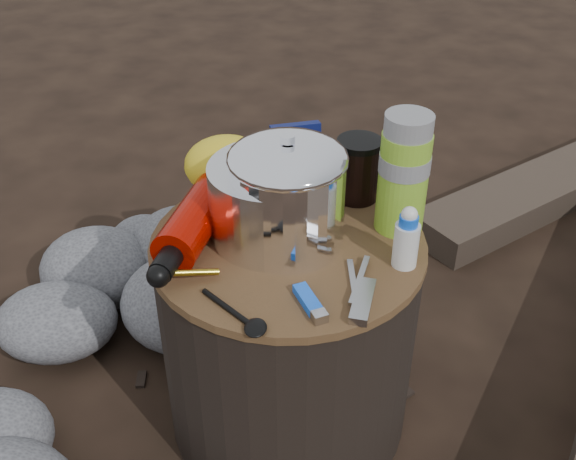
# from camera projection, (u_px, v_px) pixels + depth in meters

# --- Properties ---
(ground) EXTENTS (60.00, 60.00, 0.00)m
(ground) POSITION_uv_depth(u_px,v_px,m) (288.00, 411.00, 1.50)
(ground) COLOR black
(ground) RESTS_ON ground
(stump) EXTENTS (0.49, 0.49, 0.46)m
(stump) POSITION_uv_depth(u_px,v_px,m) (288.00, 334.00, 1.37)
(stump) COLOR black
(stump) RESTS_ON ground
(rock_ring) EXTENTS (0.48, 1.05, 0.21)m
(rock_ring) POSITION_uv_depth(u_px,v_px,m) (105.00, 356.00, 1.49)
(rock_ring) COLOR #595A5F
(rock_ring) RESTS_ON ground
(log_small) EXTENTS (0.96, 0.83, 0.09)m
(log_small) POSITION_uv_depth(u_px,v_px,m) (553.00, 185.00, 2.19)
(log_small) COLOR #392E25
(log_small) RESTS_ON ground
(foil_windscreen) EXTENTS (0.23, 0.23, 0.14)m
(foil_windscreen) POSITION_uv_depth(u_px,v_px,m) (274.00, 201.00, 1.22)
(foil_windscreen) COLOR white
(foil_windscreen) RESTS_ON stump
(camping_pot) EXTENTS (0.20, 0.20, 0.20)m
(camping_pot) POSITION_uv_depth(u_px,v_px,m) (288.00, 194.00, 1.18)
(camping_pot) COLOR white
(camping_pot) RESTS_ON stump
(fuel_bottle) EXTENTS (0.14, 0.34, 0.08)m
(fuel_bottle) POSITION_uv_depth(u_px,v_px,m) (199.00, 215.00, 1.24)
(fuel_bottle) COLOR #A30A00
(fuel_bottle) RESTS_ON stump
(thermos) EXTENTS (0.09, 0.09, 0.22)m
(thermos) POSITION_uv_depth(u_px,v_px,m) (403.00, 174.00, 1.22)
(thermos) COLOR #86BE2C
(thermos) RESTS_ON stump
(travel_mug) EXTENTS (0.08, 0.08, 0.12)m
(travel_mug) POSITION_uv_depth(u_px,v_px,m) (358.00, 170.00, 1.33)
(travel_mug) COLOR black
(travel_mug) RESTS_ON stump
(stuff_sack) EXTENTS (0.17, 0.14, 0.12)m
(stuff_sack) POSITION_uv_depth(u_px,v_px,m) (228.00, 166.00, 1.35)
(stuff_sack) COLOR yellow
(stuff_sack) RESTS_ON stump
(food_pouch) EXTENTS (0.10, 0.05, 0.13)m
(food_pouch) POSITION_uv_depth(u_px,v_px,m) (296.00, 155.00, 1.37)
(food_pouch) COLOR #0B134E
(food_pouch) RESTS_ON stump
(lighter) EXTENTS (0.06, 0.09, 0.02)m
(lighter) POSITION_uv_depth(u_px,v_px,m) (308.00, 299.00, 1.10)
(lighter) COLOR blue
(lighter) RESTS_ON stump
(multitool) EXTENTS (0.05, 0.11, 0.01)m
(multitool) POSITION_uv_depth(u_px,v_px,m) (363.00, 301.00, 1.09)
(multitool) COLOR #ACACB1
(multitool) RESTS_ON stump
(pot_grabber) EXTENTS (0.04, 0.13, 0.01)m
(pot_grabber) POSITION_uv_depth(u_px,v_px,m) (353.00, 283.00, 1.13)
(pot_grabber) COLOR #ACACB1
(pot_grabber) RESTS_ON stump
(spork) EXTENTS (0.12, 0.11, 0.01)m
(spork) POSITION_uv_depth(u_px,v_px,m) (228.00, 308.00, 1.08)
(spork) COLOR black
(spork) RESTS_ON stump
(squeeze_bottle) EXTENTS (0.04, 0.04, 0.10)m
(squeeze_bottle) POSITION_uv_depth(u_px,v_px,m) (406.00, 240.00, 1.15)
(squeeze_bottle) COLOR silver
(squeeze_bottle) RESTS_ON stump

